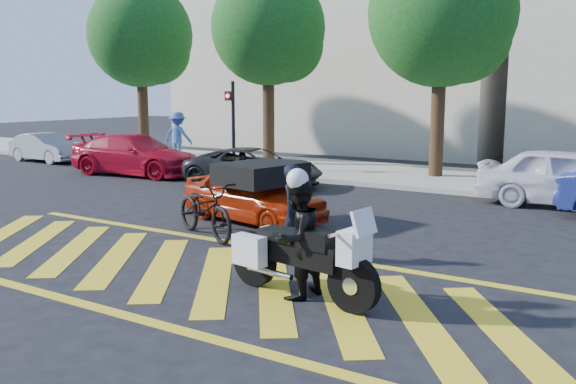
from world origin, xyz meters
The scene contains 18 objects.
ground centered at (0.00, 0.00, 0.00)m, with size 90.00×90.00×0.00m, color black.
sidewalk centered at (0.00, 12.00, 0.07)m, with size 60.00×5.00×0.15m, color #9E998E.
crosswalk centered at (-0.04, 0.00, 0.00)m, with size 12.33×4.00×0.01m.
building_left centered at (-8.00, 21.00, 5.00)m, with size 16.00×8.00×10.00m, color beige.
tree_far_left centered at (-12.87, 12.06, 5.05)m, with size 4.40×4.40×7.41m.
tree_left centered at (-6.37, 12.06, 4.99)m, with size 4.20×4.20×7.26m.
tree_center centered at (0.13, 12.06, 5.10)m, with size 4.60×4.60×7.56m.
signal_pole centered at (-6.50, 9.74, 1.92)m, with size 0.28×0.43×3.20m.
officer_bike centered at (1.00, 1.57, 0.82)m, with size 0.60×0.39×1.64m, color black.
bicycle centered at (-1.34, 2.00, 0.56)m, with size 0.75×2.15×1.13m, color black.
police_motorcycle centered at (2.07, -0.10, 0.61)m, with size 2.53×0.92×1.12m.
officer_moto centered at (2.06, -0.11, 0.84)m, with size 0.82×0.64×1.69m, color black.
red_convertible centered at (-1.36, 3.68, 0.61)m, with size 1.44×3.59×1.22m, color #A42107.
parked_far_left centered at (-15.23, 8.69, 0.58)m, with size 1.23×3.53×1.16m, color #94969B.
parked_left centered at (-9.21, 7.80, 0.70)m, with size 1.95×4.80×1.39m, color #B10A21.
parked_mid_left centered at (-4.25, 7.80, 0.59)m, with size 1.94×4.22×1.17m, color black.
parked_mid_right centered at (4.31, 9.20, 0.74)m, with size 1.75×4.36×1.48m, color silver.
pedestrian_left centered at (-10.26, 11.12, 1.10)m, with size 1.23×0.71×1.90m, color #395D9F.
Camera 1 is at (6.29, -7.16, 2.87)m, focal length 38.00 mm.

